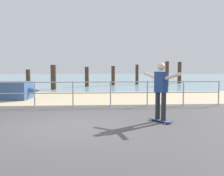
{
  "coord_description": "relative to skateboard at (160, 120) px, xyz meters",
  "views": [
    {
      "loc": [
        0.68,
        -6.75,
        1.59
      ],
      "look_at": [
        1.31,
        2.0,
        0.9
      ],
      "focal_mm": 40.99,
      "sensor_mm": 36.0,
      "label": 1
    }
  ],
  "objects": [
    {
      "name": "groyne_post_1",
      "position": [
        -4.88,
        11.74,
        0.84
      ],
      "size": [
        0.39,
        0.39,
        1.82
      ],
      "primitive_type": "cylinder",
      "color": "#422D1E",
      "rests_on": "ground"
    },
    {
      "name": "groyne_post_2",
      "position": [
        -2.51,
        14.59,
        0.78
      ],
      "size": [
        0.34,
        0.34,
        1.69
      ],
      "primitive_type": "cylinder",
      "color": "#422D1E",
      "rests_on": "ground"
    },
    {
      "name": "ground_plane",
      "position": [
        -2.61,
        -1.48,
        -0.07
      ],
      "size": [
        24.0,
        10.0,
        0.04
      ],
      "primitive_type": "cube",
      "color": "#474444",
      "rests_on": "ground"
    },
    {
      "name": "railing_fence",
      "position": [
        -3.53,
        3.12,
        0.63
      ],
      "size": [
        13.75,
        0.05,
        1.05
      ],
      "color": "#9EA0A5",
      "rests_on": "ground"
    },
    {
      "name": "skateboard",
      "position": [
        0.0,
        0.0,
        0.0
      ],
      "size": [
        0.57,
        0.79,
        0.08
      ],
      "color": "#334C8C",
      "rests_on": "ground"
    },
    {
      "name": "groyne_post_0",
      "position": [
        -7.25,
        13.96,
        0.67
      ],
      "size": [
        0.35,
        0.35,
        1.47
      ],
      "primitive_type": "cylinder",
      "color": "#422D1E",
      "rests_on": "ground"
    },
    {
      "name": "sea_surface",
      "position": [
        -2.61,
        34.52,
        -0.07
      ],
      "size": [
        72.0,
        50.0,
        0.04
      ],
      "primitive_type": "cube",
      "color": "#75939E",
      "rests_on": "ground"
    },
    {
      "name": "beach_strip",
      "position": [
        -2.61,
        6.52,
        -0.07
      ],
      "size": [
        24.0,
        6.0,
        0.04
      ],
      "primitive_type": "cube",
      "color": "tan",
      "rests_on": "ground"
    },
    {
      "name": "groyne_post_4",
      "position": [
        2.23,
        17.08,
        0.89
      ],
      "size": [
        0.3,
        0.3,
        1.92
      ],
      "primitive_type": "cylinder",
      "color": "#422D1E",
      "rests_on": "ground"
    },
    {
      "name": "groyne_post_5",
      "position": [
        4.59,
        15.14,
        1.02
      ],
      "size": [
        0.32,
        0.32,
        2.18
      ],
      "primitive_type": "cylinder",
      "color": "#422D1E",
      "rests_on": "ground"
    },
    {
      "name": "groyne_post_3",
      "position": [
        -0.14,
        16.19,
        0.82
      ],
      "size": [
        0.33,
        0.33,
        1.78
      ],
      "primitive_type": "cylinder",
      "color": "#422D1E",
      "rests_on": "ground"
    },
    {
      "name": "groyne_post_6",
      "position": [
        6.96,
        18.74,
        1.04
      ],
      "size": [
        0.39,
        0.39,
        2.22
      ],
      "primitive_type": "cylinder",
      "color": "#422D1E",
      "rests_on": "ground"
    },
    {
      "name": "skateboarder",
      "position": [
        -0.0,
        -0.0,
        0.95
      ],
      "size": [
        0.79,
        1.3,
        1.65
      ],
      "color": "#26262B",
      "rests_on": "skateboard"
    }
  ]
}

